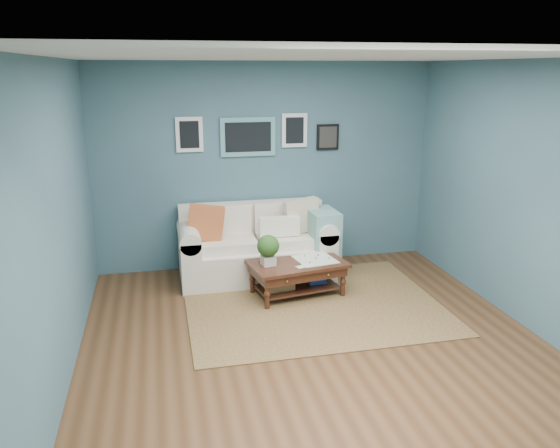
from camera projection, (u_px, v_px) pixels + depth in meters
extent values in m
plane|color=brown|center=(318.00, 348.00, 5.27)|extent=(5.00, 5.00, 0.00)
plane|color=white|center=(324.00, 56.00, 4.53)|extent=(5.00, 5.00, 0.00)
cube|color=#3D5A68|center=(266.00, 166.00, 7.24)|extent=(4.50, 0.02, 2.70)
cube|color=#3D5A68|center=(475.00, 347.00, 2.55)|extent=(4.50, 0.02, 2.70)
cube|color=#3D5A68|center=(55.00, 229.00, 4.42)|extent=(0.02, 5.00, 2.70)
cube|color=#3D5A68|center=(539.00, 201.00, 5.37)|extent=(0.02, 5.00, 2.70)
cube|color=#5E9B9E|center=(248.00, 137.00, 7.06)|extent=(0.72, 0.03, 0.50)
cube|color=black|center=(248.00, 137.00, 7.04)|extent=(0.60, 0.01, 0.38)
cube|color=white|center=(189.00, 135.00, 6.89)|extent=(0.34, 0.03, 0.44)
cube|color=white|center=(294.00, 130.00, 7.17)|extent=(0.34, 0.03, 0.44)
cube|color=black|center=(328.00, 137.00, 7.29)|extent=(0.30, 0.03, 0.34)
cube|color=brown|center=(313.00, 304.00, 6.24)|extent=(2.85, 2.28, 0.01)
cube|color=#EDE6CC|center=(256.00, 261.00, 7.03)|extent=(1.44, 0.89, 0.43)
cube|color=#EDE6CC|center=(251.00, 220.00, 7.22)|extent=(1.89, 0.22, 0.49)
cube|color=#EDE6CC|center=(190.00, 258.00, 6.82)|extent=(0.24, 0.89, 0.63)
cube|color=#EDE6CC|center=(319.00, 249.00, 7.18)|extent=(0.24, 0.89, 0.63)
cylinder|color=#EDE6CC|center=(189.00, 234.00, 6.73)|extent=(0.26, 0.89, 0.26)
cylinder|color=#EDE6CC|center=(319.00, 226.00, 7.09)|extent=(0.26, 0.89, 0.26)
cube|color=#EDE6CC|center=(226.00, 244.00, 6.81)|extent=(0.73, 0.57, 0.13)
cube|color=#EDE6CC|center=(286.00, 240.00, 6.97)|extent=(0.73, 0.57, 0.13)
cube|color=#EDE6CC|center=(223.00, 219.00, 7.01)|extent=(0.73, 0.12, 0.37)
cube|color=#EDE6CC|center=(281.00, 215.00, 7.17)|extent=(0.73, 0.12, 0.37)
cube|color=#DC5226|center=(206.00, 223.00, 6.69)|extent=(0.49, 0.18, 0.48)
cube|color=white|center=(302.00, 215.00, 7.02)|extent=(0.48, 0.18, 0.47)
cube|color=white|center=(279.00, 226.00, 6.86)|extent=(0.51, 0.12, 0.24)
cube|color=#7BB2AB|center=(322.00, 241.00, 7.02)|extent=(0.35, 0.56, 0.81)
cube|color=black|center=(297.00, 264.00, 6.41)|extent=(1.20, 0.82, 0.04)
cube|color=black|center=(297.00, 269.00, 6.43)|extent=(1.11, 0.73, 0.11)
cube|color=black|center=(297.00, 287.00, 6.49)|extent=(1.00, 0.63, 0.02)
sphere|color=gold|center=(287.00, 281.00, 6.07)|extent=(0.03, 0.03, 0.03)
sphere|color=gold|center=(328.00, 275.00, 6.26)|extent=(0.03, 0.03, 0.03)
cylinder|color=black|center=(267.00, 294.00, 6.07)|extent=(0.06, 0.06, 0.38)
cylinder|color=black|center=(343.00, 282.00, 6.42)|extent=(0.06, 0.06, 0.38)
cylinder|color=black|center=(252.00, 278.00, 6.51)|extent=(0.06, 0.06, 0.38)
cylinder|color=black|center=(324.00, 268.00, 6.86)|extent=(0.06, 0.06, 0.38)
cube|color=silver|center=(268.00, 260.00, 6.30)|extent=(0.17, 0.17, 0.11)
sphere|color=#234F19|center=(268.00, 246.00, 6.25)|extent=(0.26, 0.26, 0.26)
cube|color=white|center=(315.00, 259.00, 6.48)|extent=(0.51, 0.51, 0.01)
cube|color=tan|center=(279.00, 281.00, 6.37)|extent=(0.35, 0.27, 0.18)
cube|color=navy|center=(316.00, 278.00, 6.58)|extent=(0.25, 0.20, 0.10)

